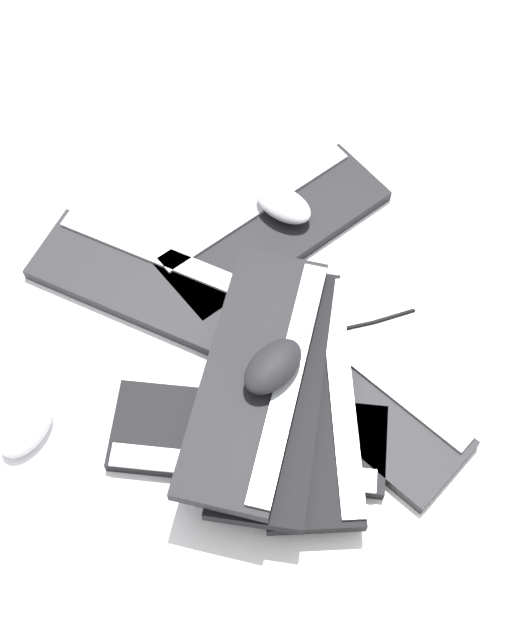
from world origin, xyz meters
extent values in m
plane|color=white|center=(0.00, 0.00, 0.00)|extent=(3.20, 3.20, 0.00)
cube|color=black|center=(0.19, 0.06, 0.01)|extent=(0.44, 0.38, 0.02)
cube|color=#B2B5BA|center=(0.22, 0.11, 0.03)|extent=(0.36, 0.28, 0.01)
cube|color=#232326|center=(0.01, 0.24, 0.01)|extent=(0.22, 0.46, 0.02)
cube|color=silver|center=(0.07, 0.23, 0.03)|extent=(0.11, 0.42, 0.01)
cube|color=black|center=(-0.22, 0.00, 0.01)|extent=(0.22, 0.46, 0.02)
cube|color=silver|center=(-0.27, -0.01, 0.03)|extent=(0.10, 0.42, 0.01)
cube|color=#232326|center=(-0.10, -0.13, 0.01)|extent=(0.34, 0.46, 0.02)
cube|color=#B2B5BA|center=(-0.05, -0.16, 0.03)|extent=(0.23, 0.39, 0.01)
cube|color=black|center=(-0.13, -0.07, 0.04)|extent=(0.46, 0.28, 0.02)
cube|color=silver|center=(-0.12, -0.13, 0.06)|extent=(0.41, 0.16, 0.01)
cube|color=black|center=(-0.15, -0.02, 0.07)|extent=(0.45, 0.20, 0.02)
cube|color=silver|center=(-0.16, 0.03, 0.09)|extent=(0.42, 0.09, 0.01)
cube|color=black|center=(-0.15, 0.01, 0.10)|extent=(0.44, 0.16, 0.02)
cube|color=#B2B5BA|center=(-0.15, -0.05, 0.12)|extent=(0.42, 0.05, 0.01)
ellipsoid|color=#B7B7BC|center=(0.22, 0.05, 0.05)|extent=(0.10, 0.13, 0.04)
ellipsoid|color=black|center=(-0.22, 0.01, 0.05)|extent=(0.13, 0.12, 0.04)
ellipsoid|color=#B7B7BC|center=(-0.30, 0.35, 0.02)|extent=(0.12, 0.09, 0.04)
ellipsoid|color=black|center=(-0.14, -0.02, 0.14)|extent=(0.13, 0.11, 0.04)
cylinder|color=black|center=(0.07, -0.18, 0.00)|extent=(0.05, 0.07, 0.01)
cylinder|color=black|center=(0.02, -0.10, 0.00)|extent=(0.06, 0.10, 0.01)
cylinder|color=black|center=(-0.02, -0.01, 0.00)|extent=(0.05, 0.09, 0.01)
cylinder|color=black|center=(-0.09, 0.05, 0.00)|extent=(0.09, 0.03, 0.01)
cylinder|color=black|center=(-0.19, 0.07, 0.00)|extent=(0.11, 0.01, 0.01)
cylinder|color=black|center=(-0.28, 0.05, 0.00)|extent=(0.07, 0.06, 0.01)
cylinder|color=black|center=(-0.31, -0.03, 0.00)|extent=(0.02, 0.11, 0.01)
cylinder|color=black|center=(-0.29, -0.11, 0.00)|extent=(0.03, 0.05, 0.01)
sphere|color=black|center=(0.09, -0.21, 0.00)|extent=(0.01, 0.01, 0.01)
sphere|color=black|center=(0.05, -0.15, 0.00)|extent=(0.01, 0.01, 0.01)
sphere|color=black|center=(0.00, -0.05, 0.00)|extent=(0.01, 0.01, 0.01)
sphere|color=black|center=(-0.05, 0.04, 0.00)|extent=(0.01, 0.01, 0.01)
sphere|color=black|center=(-0.13, 0.07, 0.00)|extent=(0.01, 0.01, 0.01)
sphere|color=black|center=(-0.24, 0.07, 0.00)|extent=(0.01, 0.01, 0.01)
sphere|color=black|center=(-0.31, 0.02, 0.00)|extent=(0.01, 0.01, 0.01)
sphere|color=black|center=(-0.30, -0.08, 0.00)|extent=(0.01, 0.01, 0.01)
sphere|color=black|center=(-0.28, -0.13, 0.00)|extent=(0.01, 0.01, 0.01)
camera|label=1|loc=(-0.72, -0.15, 1.35)|focal=50.00mm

